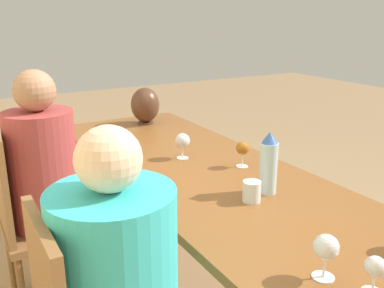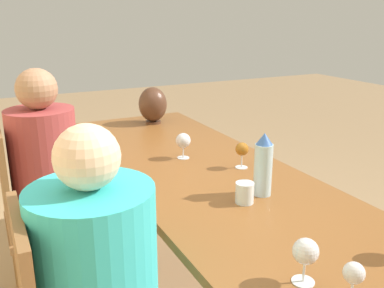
{
  "view_description": "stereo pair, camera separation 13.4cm",
  "coord_description": "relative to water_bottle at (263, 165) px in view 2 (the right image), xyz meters",
  "views": [
    {
      "loc": [
        -1.57,
        1.07,
        1.53
      ],
      "look_at": [
        0.28,
        0.0,
        0.87
      ],
      "focal_mm": 40.0,
      "sensor_mm": 36.0,
      "label": 1
    },
    {
      "loc": [
        -1.64,
        0.95,
        1.53
      ],
      "look_at": [
        0.28,
        0.0,
        0.87
      ],
      "focal_mm": 40.0,
      "sensor_mm": 36.0,
      "label": 2
    }
  ],
  "objects": [
    {
      "name": "water_bottle",
      "position": [
        0.0,
        0.0,
        0.0
      ],
      "size": [
        0.08,
        0.08,
        0.28
      ],
      "color": "#ADCCD6",
      "rests_on": "dining_table"
    },
    {
      "name": "wine_glass_3",
      "position": [
        -0.58,
        0.26,
        -0.04
      ],
      "size": [
        0.08,
        0.08,
        0.14
      ],
      "color": "silver",
      "rests_on": "dining_table"
    },
    {
      "name": "wine_glass_1",
      "position": [
        0.59,
        0.1,
        -0.04
      ],
      "size": [
        0.08,
        0.08,
        0.14
      ],
      "color": "silver",
      "rests_on": "dining_table"
    },
    {
      "name": "wine_glass_4",
      "position": [
        -0.7,
        0.2,
        -0.06
      ],
      "size": [
        0.06,
        0.06,
        0.11
      ],
      "color": "silver",
      "rests_on": "dining_table"
    },
    {
      "name": "water_tumbler",
      "position": [
        -0.04,
        0.11,
        -0.09
      ],
      "size": [
        0.08,
        0.08,
        0.09
      ],
      "color": "silver",
      "rests_on": "dining_table"
    },
    {
      "name": "dining_table",
      "position": [
        0.24,
        0.09,
        -0.21
      ],
      "size": [
        2.78,
        0.85,
        0.77
      ],
      "color": "brown",
      "rests_on": "ground_plane"
    },
    {
      "name": "vase",
      "position": [
        1.38,
        -0.04,
        -0.0
      ],
      "size": [
        0.2,
        0.2,
        0.26
      ],
      "color": "#4C2D1E",
      "rests_on": "dining_table"
    },
    {
      "name": "person_far",
      "position": [
        0.79,
        0.78,
        -0.22
      ],
      "size": [
        0.34,
        0.34,
        1.28
      ],
      "color": "#2D2D38",
      "rests_on": "ground_plane"
    },
    {
      "name": "wine_glass_0",
      "position": [
        0.32,
        -0.1,
        -0.04
      ],
      "size": [
        0.07,
        0.07,
        0.13
      ],
      "color": "silver",
      "rests_on": "dining_table"
    },
    {
      "name": "chair_far",
      "position": [
        0.79,
        0.87,
        -0.38
      ],
      "size": [
        0.44,
        0.44,
        1.0
      ],
      "color": "brown",
      "rests_on": "ground_plane"
    }
  ]
}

